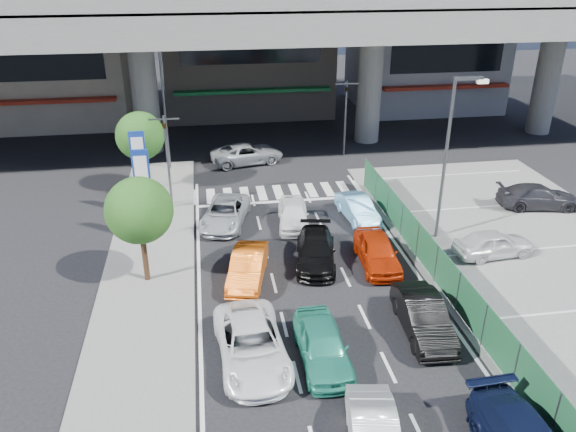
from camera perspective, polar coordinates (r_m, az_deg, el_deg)
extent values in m
plane|color=black|center=(22.26, 3.73, -10.54)|extent=(120.00, 120.00, 0.00)
cube|color=#61615E|center=(27.97, 25.48, -5.07)|extent=(12.00, 28.00, 0.06)
cube|color=#61615E|center=(25.32, -14.05, -6.32)|extent=(4.00, 30.00, 0.12)
cylinder|color=slate|center=(40.76, -14.32, 11.78)|extent=(1.80, 1.80, 8.00)
cylinder|color=slate|center=(42.37, 8.26, 12.78)|extent=(1.80, 1.80, 8.00)
cylinder|color=slate|center=(48.29, 24.77, 12.31)|extent=(1.80, 1.80, 8.00)
cube|color=slate|center=(39.99, -2.99, 19.53)|extent=(64.00, 14.00, 2.00)
cube|color=slate|center=(33.14, -1.70, 20.61)|extent=(64.00, 0.40, 0.90)
cube|color=gray|center=(51.37, -23.05, 16.14)|extent=(12.00, 10.00, 13.00)
cube|color=#A32414|center=(47.13, -23.59, 10.73)|extent=(10.80, 1.60, 0.25)
cube|color=black|center=(46.46, -24.52, 15.92)|extent=(9.60, 0.10, 5.85)
cube|color=gray|center=(51.04, -4.35, 19.05)|extent=(14.00, 10.00, 15.00)
cube|color=#166F32|center=(46.79, -3.61, 12.66)|extent=(12.60, 1.60, 0.25)
cube|color=black|center=(45.98, -3.82, 19.32)|extent=(11.20, 0.10, 6.75)
cube|color=gray|center=(53.97, 13.80, 17.18)|extent=(12.00, 10.00, 12.00)
cube|color=#A32414|center=(49.89, 15.59, 12.61)|extent=(10.80, 1.60, 0.25)
cube|color=black|center=(49.32, 16.09, 16.92)|extent=(9.60, 0.10, 5.40)
cylinder|color=#595B60|center=(31.41, -12.09, 5.38)|extent=(0.14, 0.14, 5.20)
cube|color=#595B60|center=(30.70, -12.50, 9.59)|extent=(1.60, 0.08, 0.08)
imported|color=black|center=(30.78, -12.45, 9.05)|extent=(0.26, 1.24, 0.50)
cylinder|color=#595B60|center=(39.23, 5.83, 9.80)|extent=(0.14, 0.14, 5.20)
cube|color=#595B60|center=(38.67, 5.99, 13.22)|extent=(1.60, 0.08, 0.08)
imported|color=black|center=(38.73, 5.97, 12.79)|extent=(0.26, 1.24, 0.50)
cylinder|color=#595B60|center=(27.60, 15.66, 5.28)|extent=(0.16, 0.16, 8.00)
cube|color=#595B60|center=(26.84, 17.85, 13.15)|extent=(1.40, 0.15, 0.15)
cube|color=silver|center=(27.18, 19.16, 12.79)|extent=(0.50, 0.22, 0.18)
cylinder|color=#595B60|center=(36.76, -12.42, 10.54)|extent=(0.16, 0.16, 8.00)
cube|color=#595B60|center=(35.97, -12.02, 16.62)|extent=(1.40, 0.15, 0.15)
cube|color=silver|center=(35.97, -10.84, 16.48)|extent=(0.50, 0.22, 0.18)
cylinder|color=#595B60|center=(28.37, -14.12, -0.34)|extent=(0.10, 0.10, 2.20)
cube|color=navy|center=(27.55, -14.58, 3.60)|extent=(0.80, 0.12, 3.00)
cube|color=white|center=(27.49, -14.59, 3.54)|extent=(0.60, 0.02, 2.40)
cylinder|color=#595B60|center=(31.14, -14.48, 1.97)|extent=(0.10, 0.10, 2.20)
cube|color=navy|center=(30.40, -14.90, 5.61)|extent=(0.80, 0.12, 3.00)
cube|color=white|center=(30.33, -14.91, 5.56)|extent=(0.60, 0.02, 2.40)
cylinder|color=#382314|center=(24.76, -14.32, -4.07)|extent=(0.24, 0.24, 2.40)
sphere|color=#1A4112|center=(23.78, -14.88, 0.55)|extent=(2.80, 2.80, 2.80)
cylinder|color=#382314|center=(34.37, -14.39, 4.39)|extent=(0.24, 0.24, 2.40)
sphere|color=#1A4112|center=(33.67, -14.79, 7.88)|extent=(2.80, 2.80, 2.80)
imported|color=white|center=(19.97, -3.73, -12.91)|extent=(2.58, 5.07, 1.37)
imported|color=teal|center=(19.94, 3.51, -12.95)|extent=(1.65, 4.06, 1.38)
imported|color=black|center=(21.81, 13.57, -9.93)|extent=(1.71, 4.27, 1.38)
imported|color=orange|center=(24.43, -4.11, -5.18)|extent=(2.24, 4.15, 1.30)
imported|color=black|center=(25.70, 2.83, -3.55)|extent=(2.52, 4.56, 1.25)
imported|color=#BA2806|center=(25.80, 9.05, -3.57)|extent=(1.87, 4.14, 1.38)
imported|color=#ACAFB3|center=(29.50, -6.42, 0.29)|extent=(3.14, 4.84, 1.24)
imported|color=white|center=(29.16, 0.53, 0.22)|extent=(1.96, 3.97, 1.30)
imported|color=#65AAD8|center=(30.07, 7.07, 0.76)|extent=(1.72, 3.86, 1.23)
imported|color=#999CA1|center=(38.09, -4.18, 6.34)|extent=(5.19, 3.18, 1.34)
imported|color=silver|center=(27.85, 20.16, -2.64)|extent=(3.84, 1.83, 1.27)
imported|color=#2C2B30|center=(34.06, 24.09, 1.82)|extent=(4.69, 2.55, 1.29)
cone|color=#FA4B0D|center=(28.75, 12.93, -1.40)|extent=(0.46, 0.46, 0.70)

